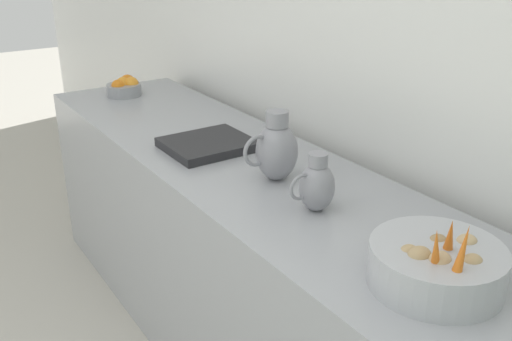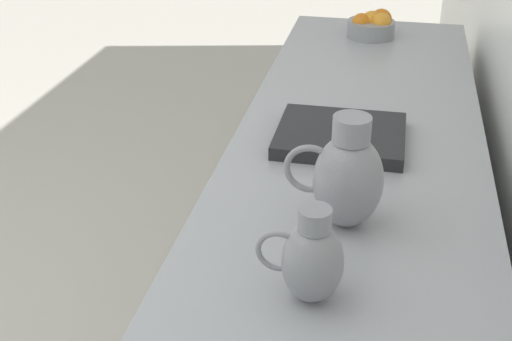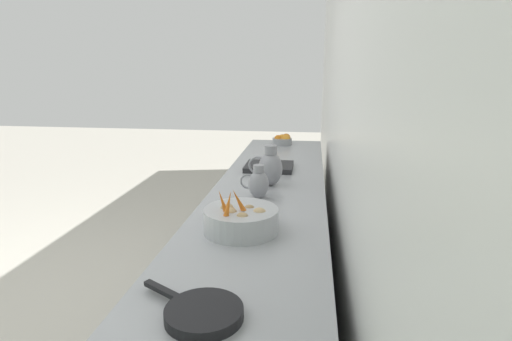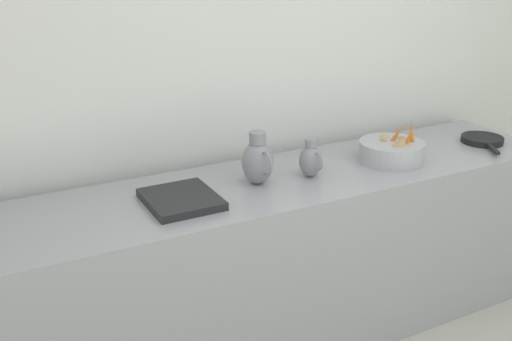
{
  "view_description": "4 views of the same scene",
  "coord_description": "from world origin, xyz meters",
  "px_view_note": "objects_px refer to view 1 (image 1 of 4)",
  "views": [
    {
      "loc": [
        -0.4,
        1.2,
        1.73
      ],
      "look_at": [
        -1.38,
        -0.29,
        0.98
      ],
      "focal_mm": 40.24,
      "sensor_mm": 36.0,
      "label": 1
    },
    {
      "loc": [
        -1.57,
        0.96,
        1.72
      ],
      "look_at": [
        -1.31,
        -0.29,
        1.04
      ],
      "focal_mm": 48.63,
      "sensor_mm": 36.0,
      "label": 2
    },
    {
      "loc": [
        -1.75,
        2.13,
        1.63
      ],
      "look_at": [
        -1.43,
        -0.16,
        1.04
      ],
      "focal_mm": 28.82,
      "sensor_mm": 36.0,
      "label": 3
    },
    {
      "loc": [
        0.83,
        -1.58,
        1.97
      ],
      "look_at": [
        -1.44,
        -0.37,
        1.0
      ],
      "focal_mm": 42.2,
      "sensor_mm": 36.0,
      "label": 4
    }
  ],
  "objects_px": {
    "orange_bowl": "(125,87)",
    "metal_pitcher_short": "(316,185)",
    "metal_pitcher_tall": "(276,149)",
    "vegetable_colander": "(436,265)"
  },
  "relations": [
    {
      "from": "vegetable_colander",
      "to": "metal_pitcher_short",
      "type": "height_order",
      "value": "vegetable_colander"
    },
    {
      "from": "metal_pitcher_tall",
      "to": "metal_pitcher_short",
      "type": "xyz_separation_m",
      "value": [
        0.04,
        0.27,
        -0.03
      ]
    },
    {
      "from": "orange_bowl",
      "to": "metal_pitcher_tall",
      "type": "height_order",
      "value": "metal_pitcher_tall"
    },
    {
      "from": "metal_pitcher_tall",
      "to": "metal_pitcher_short",
      "type": "bearing_deg",
      "value": 82.04
    },
    {
      "from": "orange_bowl",
      "to": "metal_pitcher_tall",
      "type": "bearing_deg",
      "value": 90.81
    },
    {
      "from": "vegetable_colander",
      "to": "metal_pitcher_tall",
      "type": "height_order",
      "value": "metal_pitcher_tall"
    },
    {
      "from": "orange_bowl",
      "to": "metal_pitcher_short",
      "type": "relative_size",
      "value": 0.95
    },
    {
      "from": "vegetable_colander",
      "to": "metal_pitcher_short",
      "type": "relative_size",
      "value": 1.74
    },
    {
      "from": "vegetable_colander",
      "to": "orange_bowl",
      "type": "height_order",
      "value": "vegetable_colander"
    },
    {
      "from": "vegetable_colander",
      "to": "orange_bowl",
      "type": "xyz_separation_m",
      "value": [
        -0.03,
        -2.14,
        -0.01
      ]
    }
  ]
}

